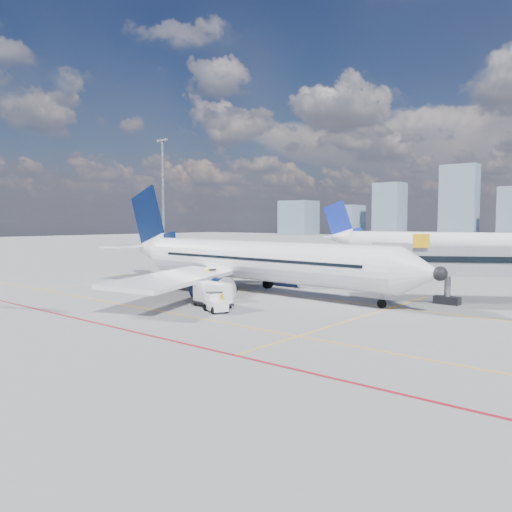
{
  "coord_description": "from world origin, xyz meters",
  "views": [
    {
      "loc": [
        32.25,
        -31.98,
        7.4
      ],
      "look_at": [
        1.03,
        5.26,
        4.0
      ],
      "focal_mm": 35.0,
      "sensor_mm": 36.0,
      "label": 1
    }
  ],
  "objects_px": {
    "baggage_tug": "(216,302)",
    "ramp_worker": "(222,303)",
    "main_aircraft": "(245,260)",
    "cargo_dolly": "(212,294)",
    "second_aircraft": "(419,242)",
    "belt_loader": "(187,284)"
  },
  "relations": [
    {
      "from": "baggage_tug",
      "to": "ramp_worker",
      "type": "xyz_separation_m",
      "value": [
        0.5,
        0.28,
        -0.0
      ]
    },
    {
      "from": "main_aircraft",
      "to": "cargo_dolly",
      "type": "height_order",
      "value": "main_aircraft"
    },
    {
      "from": "baggage_tug",
      "to": "cargo_dolly",
      "type": "height_order",
      "value": "cargo_dolly"
    },
    {
      "from": "baggage_tug",
      "to": "ramp_worker",
      "type": "distance_m",
      "value": 0.58
    },
    {
      "from": "main_aircraft",
      "to": "baggage_tug",
      "type": "height_order",
      "value": "main_aircraft"
    },
    {
      "from": "main_aircraft",
      "to": "ramp_worker",
      "type": "height_order",
      "value": "main_aircraft"
    },
    {
      "from": "belt_loader",
      "to": "ramp_worker",
      "type": "distance_m",
      "value": 13.98
    },
    {
      "from": "main_aircraft",
      "to": "second_aircraft",
      "type": "bearing_deg",
      "value": 96.15
    },
    {
      "from": "second_aircraft",
      "to": "ramp_worker",
      "type": "bearing_deg",
      "value": -88.1
    },
    {
      "from": "second_aircraft",
      "to": "belt_loader",
      "type": "distance_m",
      "value": 59.82
    },
    {
      "from": "main_aircraft",
      "to": "cargo_dolly",
      "type": "relative_size",
      "value": 10.51
    },
    {
      "from": "main_aircraft",
      "to": "baggage_tug",
      "type": "relative_size",
      "value": 16.13
    },
    {
      "from": "main_aircraft",
      "to": "cargo_dolly",
      "type": "xyz_separation_m",
      "value": [
        4.67,
        -9.65,
        -2.06
      ]
    },
    {
      "from": "main_aircraft",
      "to": "belt_loader",
      "type": "distance_m",
      "value": 6.82
    },
    {
      "from": "second_aircraft",
      "to": "main_aircraft",
      "type": "bearing_deg",
      "value": -93.42
    },
    {
      "from": "second_aircraft",
      "to": "ramp_worker",
      "type": "height_order",
      "value": "second_aircraft"
    },
    {
      "from": "second_aircraft",
      "to": "baggage_tug",
      "type": "xyz_separation_m",
      "value": [
        9.93,
        -67.1,
        -2.45
      ]
    },
    {
      "from": "ramp_worker",
      "to": "main_aircraft",
      "type": "bearing_deg",
      "value": 50.73
    },
    {
      "from": "belt_loader",
      "to": "cargo_dolly",
      "type": "bearing_deg",
      "value": -33.67
    },
    {
      "from": "main_aircraft",
      "to": "ramp_worker",
      "type": "relative_size",
      "value": 27.82
    },
    {
      "from": "baggage_tug",
      "to": "cargo_dolly",
      "type": "relative_size",
      "value": 0.65
    },
    {
      "from": "baggage_tug",
      "to": "second_aircraft",
      "type": "bearing_deg",
      "value": 121.99
    }
  ]
}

